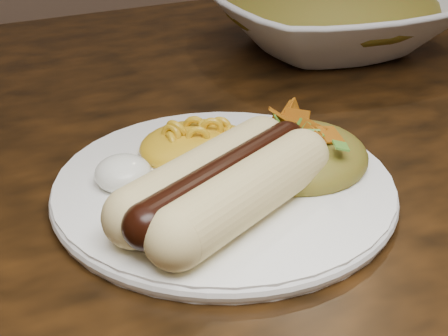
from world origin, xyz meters
name	(u,v)px	position (x,y,z in m)	size (l,w,h in m)	color
table	(140,290)	(0.00, 0.00, 0.66)	(1.60, 0.90, 0.75)	#371D09
plate	(224,188)	(0.05, -0.04, 0.76)	(0.24, 0.24, 0.01)	white
hotdog	(224,183)	(0.04, -0.07, 0.78)	(0.14, 0.12, 0.04)	#F4DE8A
mac_and_cheese	(194,131)	(0.05, 0.01, 0.78)	(0.08, 0.08, 0.03)	gold
sour_cream	(123,168)	(-0.01, -0.01, 0.77)	(0.04, 0.04, 0.02)	white
taco_salad	(299,143)	(0.11, -0.04, 0.78)	(0.10, 0.10, 0.04)	#9F3E17
serving_bowl	(330,18)	(0.30, 0.21, 0.78)	(0.26, 0.26, 0.06)	white
bowl_filling	(331,1)	(0.30, 0.21, 0.80)	(0.24, 0.24, 0.06)	#9F3E17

